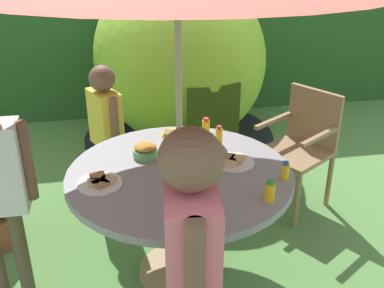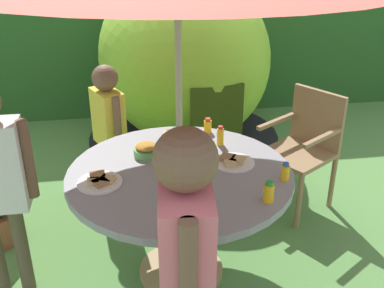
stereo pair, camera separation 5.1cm
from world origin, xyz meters
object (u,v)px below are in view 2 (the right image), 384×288
juice_bottle_mid_right (174,143)px  plate_center_back (100,181)px  cup_near (208,149)px  juice_bottle_far_right (208,126)px  wooden_chair (305,143)px  juice_bottle_back_edge (285,172)px  juice_bottle_mid_left (269,192)px  plate_front_edge (233,162)px  plate_center_front (188,205)px  snack_bowl (146,150)px  garden_table (180,192)px  juice_bottle_far_left (220,136)px  dome_tent (183,58)px  child_in_yellow_shirt (108,118)px  juice_bottle_near_right (186,145)px  plate_near_left (177,134)px  child_in_pink_shirt (186,248)px

juice_bottle_mid_right → plate_center_back: bearing=-144.2°
cup_near → juice_bottle_far_right: bearing=79.2°
plate_center_back → juice_bottle_mid_right: 0.57m
wooden_chair → juice_bottle_back_edge: (-0.49, -0.89, 0.27)m
juice_bottle_mid_left → juice_bottle_back_edge: bearing=51.7°
juice_bottle_far_right → juice_bottle_mid_left: 0.94m
plate_front_edge → juice_bottle_far_right: (-0.07, 0.48, 0.04)m
plate_center_front → snack_bowl: bearing=105.4°
plate_center_back → wooden_chair: bearing=26.5°
garden_table → plate_center_back: (-0.46, -0.07, 0.15)m
plate_center_back → juice_bottle_mid_right: size_ratio=2.05×
juice_bottle_far_left → cup_near: juice_bottle_far_left is taller
snack_bowl → juice_bottle_mid_left: juice_bottle_mid_left is taller
dome_tent → child_in_yellow_shirt: bearing=-130.8°
garden_table → plate_center_back: 0.49m
wooden_chair → dome_tent: 1.68m
dome_tent → snack_bowl: (-0.50, -1.93, -0.06)m
dome_tent → juice_bottle_far_left: 1.85m
juice_bottle_near_right → snack_bowl: bearing=-176.5°
dome_tent → cup_near: size_ratio=35.03×
plate_near_left → wooden_chair: bearing=10.3°
garden_table → plate_center_front: size_ratio=7.00×
juice_bottle_far_right → juice_bottle_mid_left: (0.15, -0.92, 0.01)m
child_in_pink_shirt → plate_center_front: (0.08, 0.52, -0.14)m
garden_table → plate_front_edge: (0.33, 0.04, 0.15)m
juice_bottle_far_left → juice_bottle_back_edge: 0.57m
juice_bottle_near_right → juice_bottle_mid_right: 0.08m
child_in_yellow_shirt → plate_center_front: 1.40m
wooden_chair → child_in_yellow_shirt: (-1.49, 0.26, 0.20)m
garden_table → plate_center_back: size_ratio=5.31×
child_in_yellow_shirt → juice_bottle_mid_right: size_ratio=9.38×
plate_center_back → juice_bottle_mid_left: size_ratio=2.11×
child_in_pink_shirt → plate_center_back: (-0.37, 0.84, -0.14)m
juice_bottle_mid_right → cup_near: bearing=-13.4°
dome_tent → plate_near_left: (-0.27, -1.66, -0.09)m
juice_bottle_mid_right → plate_front_edge: bearing=-32.8°
plate_center_back → cup_near: bearing=23.0°
cup_near → child_in_pink_shirt: bearing=-104.9°
juice_bottle_back_edge → cup_near: size_ratio=1.62×
juice_bottle_mid_right → snack_bowl: bearing=-170.7°
plate_center_front → child_in_pink_shirt: bearing=-99.1°
cup_near → snack_bowl: bearing=177.1°
wooden_chair → plate_center_back: 1.72m
plate_near_left → juice_bottle_near_right: juice_bottle_near_right is taller
plate_center_front → plate_front_edge: bearing=51.7°
juice_bottle_near_right → juice_bottle_mid_left: (0.34, -0.64, 0.00)m
child_in_yellow_shirt → juice_bottle_mid_left: child_in_yellow_shirt is taller
garden_table → child_in_pink_shirt: 0.96m
plate_center_front → juice_bottle_back_edge: bearing=18.4°
plate_center_back → juice_bottle_far_left: (0.77, 0.39, 0.05)m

